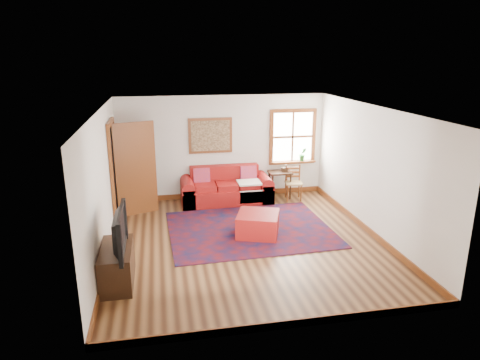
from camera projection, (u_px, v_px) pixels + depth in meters
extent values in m
plane|color=#3C2010|center=(245.00, 241.00, 8.12)|extent=(5.50, 5.50, 0.00)
cube|color=silver|center=(223.00, 147.00, 10.36)|extent=(5.00, 0.04, 2.50)
cube|color=silver|center=(291.00, 240.00, 5.18)|extent=(5.00, 0.04, 2.50)
cube|color=silver|center=(103.00, 186.00, 7.32)|extent=(0.04, 5.50, 2.50)
cube|color=silver|center=(373.00, 171.00, 8.22)|extent=(0.04, 5.50, 2.50)
cube|color=white|center=(246.00, 109.00, 7.42)|extent=(5.00, 5.50, 0.04)
cube|color=brown|center=(223.00, 194.00, 10.68)|extent=(5.00, 0.03, 0.12)
cube|color=brown|center=(110.00, 249.00, 7.66)|extent=(0.03, 5.50, 0.12)
cube|color=brown|center=(367.00, 229.00, 8.56)|extent=(0.03, 5.50, 0.12)
cube|color=white|center=(292.00, 137.00, 10.61)|extent=(1.00, 0.02, 1.20)
cube|color=brown|center=(294.00, 111.00, 10.41)|extent=(1.18, 0.06, 0.09)
cube|color=brown|center=(292.00, 162.00, 10.78)|extent=(1.18, 0.06, 0.09)
cube|color=brown|center=(271.00, 138.00, 10.49)|extent=(0.09, 0.06, 1.20)
cube|color=brown|center=(313.00, 136.00, 10.69)|extent=(0.09, 0.06, 1.20)
cube|color=brown|center=(293.00, 137.00, 10.59)|extent=(1.00, 0.04, 0.05)
cube|color=brown|center=(293.00, 162.00, 10.70)|extent=(1.15, 0.20, 0.04)
imported|color=#266D29|center=(303.00, 154.00, 10.68)|extent=(0.18, 0.15, 0.33)
cube|color=black|center=(113.00, 174.00, 8.89)|extent=(0.02, 0.90, 2.05)
cube|color=brown|center=(112.00, 180.00, 8.43)|extent=(0.06, 0.09, 2.05)
cube|color=brown|center=(116.00, 168.00, 9.36)|extent=(0.06, 0.09, 2.05)
cube|color=brown|center=(110.00, 123.00, 8.59)|extent=(0.06, 1.08, 0.09)
cube|color=brown|center=(136.00, 169.00, 9.25)|extent=(0.86, 0.35, 2.05)
cube|color=silver|center=(136.00, 165.00, 9.22)|extent=(0.56, 0.22, 1.33)
cube|color=brown|center=(210.00, 136.00, 10.20)|extent=(1.05, 0.04, 0.85)
cube|color=tan|center=(211.00, 136.00, 10.17)|extent=(0.92, 0.03, 0.72)
cube|color=#510B0F|center=(250.00, 229.00, 8.67)|extent=(3.30, 2.68, 0.02)
cube|color=maroon|center=(227.00, 195.00, 10.22)|extent=(2.14, 0.89, 0.37)
cube|color=maroon|center=(224.00, 174.00, 10.40)|extent=(1.67, 0.24, 0.47)
cube|color=maroon|center=(188.00, 195.00, 10.04)|extent=(0.30, 0.89, 0.47)
cube|color=maroon|center=(264.00, 191.00, 10.37)|extent=(0.30, 0.89, 0.47)
cube|color=red|center=(202.00, 176.00, 10.15)|extent=(0.39, 0.19, 0.41)
cube|color=red|center=(248.00, 174.00, 10.35)|extent=(0.39, 0.19, 0.41)
cube|color=silver|center=(249.00, 182.00, 10.06)|extent=(0.54, 0.49, 0.04)
cube|color=maroon|center=(258.00, 224.00, 8.35)|extent=(1.00, 1.00, 0.45)
cube|color=#321C10|center=(280.00, 172.00, 10.44)|extent=(0.55, 0.41, 0.04)
cylinder|color=#321C10|center=(273.00, 188.00, 10.33)|extent=(0.04, 0.04, 0.62)
cylinder|color=#321C10|center=(290.00, 187.00, 10.42)|extent=(0.04, 0.04, 0.62)
cylinder|color=#321C10|center=(269.00, 184.00, 10.65)|extent=(0.04, 0.04, 0.62)
cylinder|color=#321C10|center=(286.00, 183.00, 10.73)|extent=(0.04, 0.04, 0.62)
cube|color=tan|center=(294.00, 183.00, 10.36)|extent=(0.44, 0.42, 0.04)
cylinder|color=brown|center=(287.00, 194.00, 10.27)|extent=(0.04, 0.04, 0.40)
cylinder|color=brown|center=(301.00, 193.00, 10.28)|extent=(0.04, 0.04, 0.40)
cylinder|color=brown|center=(286.00, 181.00, 10.50)|extent=(0.04, 0.04, 0.84)
cylinder|color=brown|center=(299.00, 181.00, 10.52)|extent=(0.04, 0.04, 0.84)
cube|color=brown|center=(293.00, 172.00, 10.44)|extent=(0.33, 0.08, 0.25)
cube|color=#321C10|center=(117.00, 265.00, 6.59)|extent=(0.48, 1.06, 0.58)
imported|color=black|center=(114.00, 232.00, 6.29)|extent=(0.15, 1.13, 0.65)
cylinder|color=silver|center=(120.00, 232.00, 6.87)|extent=(0.12, 0.12, 0.18)
cylinder|color=#FFA53F|center=(121.00, 234.00, 6.87)|extent=(0.07, 0.07, 0.12)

